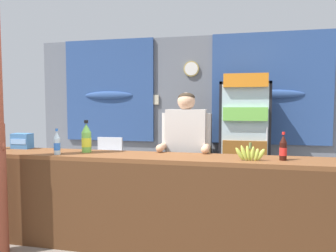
% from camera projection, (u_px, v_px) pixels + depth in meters
% --- Properties ---
extents(ground_plane, '(8.19, 8.19, 0.00)m').
position_uv_depth(ground_plane, '(163.00, 217.00, 3.71)').
color(ground_plane, slate).
extents(back_wall_curtained, '(5.73, 0.22, 2.62)m').
position_uv_depth(back_wall_curtained, '(187.00, 106.00, 5.50)').
color(back_wall_curtained, slate).
rests_on(back_wall_curtained, ground).
extents(stall_counter, '(4.02, 0.47, 0.90)m').
position_uv_depth(stall_counter, '(151.00, 195.00, 2.77)').
color(stall_counter, brown).
rests_on(stall_counter, ground).
extents(drink_fridge, '(0.76, 0.71, 1.85)m').
position_uv_depth(drink_fridge, '(244.00, 128.00, 4.76)').
color(drink_fridge, black).
rests_on(drink_fridge, ground).
extents(bottle_shelf_rack, '(0.48, 0.28, 1.23)m').
position_uv_depth(bottle_shelf_rack, '(197.00, 149.00, 5.15)').
color(bottle_shelf_rack, brown).
rests_on(bottle_shelf_rack, ground).
extents(plastic_lawn_chair, '(0.45, 0.45, 0.86)m').
position_uv_depth(plastic_lawn_chair, '(107.00, 161.00, 4.79)').
color(plastic_lawn_chair, silver).
rests_on(plastic_lawn_chair, ground).
extents(shopkeeper, '(0.54, 0.42, 1.52)m').
position_uv_depth(shopkeeper, '(186.00, 145.00, 3.25)').
color(shopkeeper, '#28282D').
rests_on(shopkeeper, ground).
extents(soda_bottle_lime_soda, '(0.10, 0.10, 0.33)m').
position_uv_depth(soda_bottle_lime_soda, '(86.00, 139.00, 3.04)').
color(soda_bottle_lime_soda, '#75C64C').
rests_on(soda_bottle_lime_soda, stall_counter).
extents(soda_bottle_orange_soda, '(0.07, 0.07, 0.24)m').
position_uv_depth(soda_bottle_orange_soda, '(0.00, 140.00, 3.26)').
color(soda_bottle_orange_soda, orange).
rests_on(soda_bottle_orange_soda, stall_counter).
extents(soda_bottle_cola, '(0.06, 0.06, 0.25)m').
position_uv_depth(soda_bottle_cola, '(283.00, 148.00, 2.58)').
color(soda_bottle_cola, black).
rests_on(soda_bottle_cola, stall_counter).
extents(soda_bottle_water, '(0.06, 0.06, 0.25)m').
position_uv_depth(soda_bottle_water, '(57.00, 144.00, 2.89)').
color(soda_bottle_water, silver).
rests_on(soda_bottle_water, stall_counter).
extents(snack_box_biscuit, '(0.21, 0.13, 0.17)m').
position_uv_depth(snack_box_biscuit, '(22.00, 141.00, 3.31)').
color(snack_box_biscuit, '#3D75B7').
rests_on(snack_box_biscuit, stall_counter).
extents(banana_bunch, '(0.27, 0.06, 0.16)m').
position_uv_depth(banana_bunch, '(250.00, 154.00, 2.58)').
color(banana_bunch, '#B7C647').
rests_on(banana_bunch, stall_counter).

